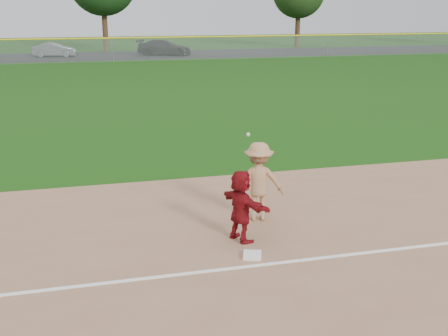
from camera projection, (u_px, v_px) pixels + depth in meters
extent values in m
plane|color=#18460D|center=(242.00, 250.00, 11.35)|extent=(160.00, 160.00, 0.00)
cube|color=white|center=(254.00, 266.00, 10.59)|extent=(60.00, 0.10, 0.01)
cube|color=black|center=(109.00, 56.00, 54.11)|extent=(120.00, 10.00, 0.01)
cube|color=white|center=(252.00, 255.00, 10.96)|extent=(0.44, 0.44, 0.08)
imported|color=maroon|center=(241.00, 206.00, 11.56)|extent=(0.96, 1.48, 1.52)
imported|color=slate|center=(54.00, 50.00, 52.85)|extent=(4.07, 1.84, 1.29)
imported|color=black|center=(164.00, 47.00, 54.26)|extent=(5.58, 3.85, 1.50)
imported|color=#969698|center=(258.00, 181.00, 12.68)|extent=(1.29, 0.92, 1.81)
sphere|color=silver|center=(248.00, 135.00, 11.36)|extent=(0.08, 0.08, 0.08)
plane|color=#999EA0|center=(113.00, 50.00, 48.25)|extent=(110.00, 0.00, 110.00)
cylinder|color=yellow|center=(112.00, 38.00, 47.97)|extent=(110.00, 0.12, 0.12)
cylinder|color=gray|center=(113.00, 50.00, 48.25)|extent=(0.08, 0.08, 2.00)
cylinder|color=gray|center=(327.00, 46.00, 53.03)|extent=(0.08, 0.08, 2.00)
cylinder|color=#3B2815|center=(105.00, 31.00, 58.65)|extent=(0.56, 0.56, 4.10)
cylinder|color=#382514|center=(297.00, 31.00, 65.18)|extent=(0.56, 0.56, 3.64)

